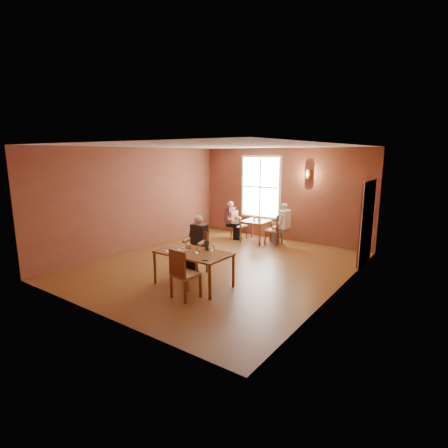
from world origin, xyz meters
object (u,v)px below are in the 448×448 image
Objects in this scene: chair_diner_white at (274,229)px; diner_maroon at (238,221)px; main_table at (194,269)px; diner_main at (194,247)px; second_table at (256,231)px; diner_white at (275,225)px; chair_diner_maroon at (239,225)px; chair_diner_main at (195,253)px; chair_empty at (185,273)px.

diner_maroon reaches higher than chair_diner_white.
diner_main is (-0.50, 0.62, 0.28)m from main_table.
second_table is 0.74m from diner_white.
chair_diner_white is at bearing 90.00° from chair_diner_maroon.
main_table is 0.83m from chair_diner_main.
chair_diner_main is at bearing 174.80° from diner_white.
diner_main reaches higher than chair_diner_white.
diner_maroon is (-0.68, 0.00, 0.26)m from second_table.
chair_empty is at bearing 21.43° from diner_maroon.
chair_diner_maroon is at bearing 110.20° from main_table.
chair_diner_white is (0.29, 3.47, -0.01)m from chair_diner_main.
chair_empty is 4.74m from diner_white.
chair_empty is 0.83× the size of diner_maroon.
main_table is at bearing -177.02° from chair_diner_white.
diner_main is (0.00, -0.03, 0.16)m from chair_diner_main.
chair_diner_maroon is 0.77× the size of diner_maroon.
diner_maroon is (-1.04, 3.47, 0.11)m from chair_diner_main.
chair_diner_main is at bearing 127.57° from main_table.
chair_diner_main is 3.62m from diner_maroon.
diner_maroon reaches higher than chair_diner_maroon.
diner_main reaches higher than diner_white.
chair_empty is 5.07m from diner_maroon.
diner_white reaches higher than chair_empty.
second_table is at bearing 90.00° from chair_diner_maroon.
diner_maroon is (-0.03, 0.00, 0.14)m from chair_diner_maroon.
chair_diner_maroon reaches higher than second_table.
diner_maroon is (-1.54, 4.12, 0.23)m from main_table.
diner_white reaches higher than main_table.
chair_diner_white is at bearing -94.67° from diner_main.
diner_white is 1.34m from chair_diner_maroon.
chair_empty is at bearing 122.85° from chair_diner_main.
diner_white is at bearing 0.00° from second_table.
chair_diner_maroon is at bearing 90.00° from diner_white.
main_table reaches higher than second_table.
chair_diner_white reaches higher than chair_diner_maroon.
diner_main is at bearing 90.00° from chair_diner_main.
diner_white is at bearing -90.00° from chair_diner_white.
chair_diner_main is 3.48m from diner_white.
chair_diner_white is 1.34m from diner_maroon.
chair_diner_white is 1.30m from chair_diner_maroon.
second_table is at bearing -84.00° from chair_diner_main.
second_table is (-0.36, 3.47, -0.15)m from chair_diner_main.
chair_diner_maroon is at bearing 117.33° from chair_empty.
chair_empty is 1.08× the size of chair_diner_maroon.
chair_diner_white is at bearing 92.98° from main_table.
diner_maroon reaches higher than main_table.
chair_diner_main is 3.61m from chair_diner_maroon.
second_table is at bearing 101.86° from main_table.
chair_empty is 4.86m from second_table.
chair_empty is at bearing -173.69° from chair_diner_white.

